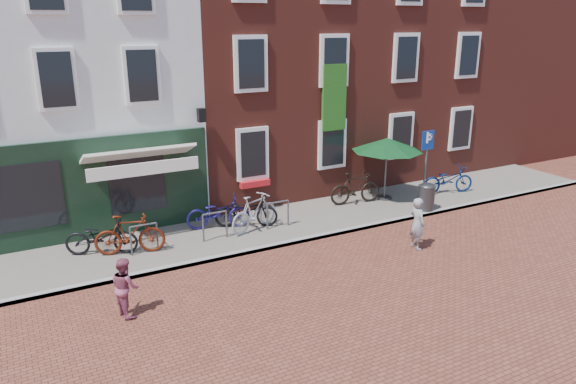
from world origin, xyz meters
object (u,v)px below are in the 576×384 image
parasol (387,142)px  bicycle_0 (101,237)px  bicycle_3 (254,212)px  bicycle_1 (130,234)px  bicycle_5 (356,188)px  bicycle_4 (246,211)px  bicycle_2 (218,212)px  parking_sign (427,153)px  bicycle_6 (448,180)px  boy (125,287)px  litter_bin (427,195)px  woman (417,223)px

parasol → bicycle_0: bearing=-178.7°
bicycle_0 → bicycle_3: (4.31, -0.30, 0.05)m
bicycle_1 → bicycle_5: same height
bicycle_4 → bicycle_0: bearing=115.9°
bicycle_2 → bicycle_5: 4.93m
bicycle_0 → bicycle_1: bearing=-92.5°
parking_sign → bicycle_1: parking_sign is taller
parking_sign → bicycle_4: size_ratio=1.28×
bicycle_0 → bicycle_6: 11.99m
parking_sign → boy: size_ratio=1.85×
litter_bin → bicycle_0: bearing=172.3°
bicycle_1 → parasol: bearing=-70.6°
parking_sign → bicycle_2: parking_sign is taller
bicycle_3 → bicycle_4: bicycle_3 is taller
boy → bicycle_4: (4.27, 3.32, -0.06)m
bicycle_1 → bicycle_4: bearing=-68.1°
bicycle_0 → bicycle_2: 3.43m
bicycle_3 → bicycle_4: size_ratio=0.97×
litter_bin → bicycle_0: size_ratio=0.52×
bicycle_3 → bicycle_6: bearing=-111.0°
bicycle_4 → bicycle_6: size_ratio=1.00×
litter_bin → bicycle_1: size_ratio=0.54×
bicycle_6 → parking_sign: bearing=113.4°
bicycle_0 → bicycle_1: size_ratio=1.03×
litter_bin → bicycle_4: 5.98m
boy → bicycle_4: 5.41m
parasol → bicycle_4: (-5.34, -0.17, -1.52)m
parasol → boy: (-9.61, -3.49, -1.47)m
bicycle_5 → parking_sign: bearing=-98.8°
bicycle_2 → bicycle_3: size_ratio=1.03×
parasol → bicycle_1: parasol is taller
litter_bin → bicycle_0: bicycle_0 is taller
parking_sign → parasol: (-1.17, 0.69, 0.35)m
woman → bicycle_1: size_ratio=0.80×
boy → bicycle_2: boy is taller
litter_bin → bicycle_1: bicycle_1 is taller
bicycle_5 → bicycle_6: (3.63, -0.58, -0.05)m
bicycle_0 → bicycle_6: same height
boy → bicycle_6: boy is taller
bicycle_5 → bicycle_0: bearing=100.7°
bicycle_0 → bicycle_1: bicycle_1 is taller
woman → bicycle_4: woman is taller
bicycle_4 → bicycle_3: bearing=-137.7°
bicycle_6 → bicycle_5: bearing=96.9°
litter_bin → bicycle_4: bicycle_4 is taller
bicycle_2 → bicycle_4: (0.79, -0.28, 0.00)m
bicycle_1 → bicycle_5: 7.69m
litter_bin → parking_sign: parking_sign is taller
litter_bin → bicycle_5: (-1.67, 1.64, 0.04)m
bicycle_0 → bicycle_4: same height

